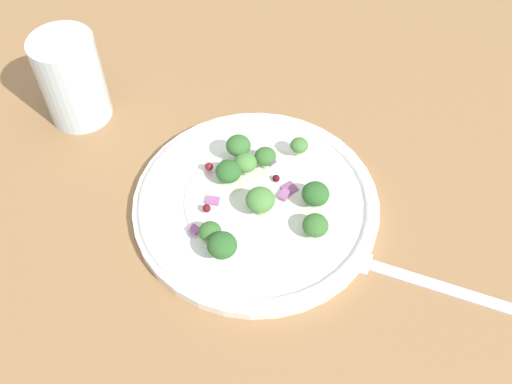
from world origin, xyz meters
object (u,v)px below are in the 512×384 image
at_px(broccoli_floret_1, 315,226).
at_px(broccoli_floret_2, 210,232).
at_px(broccoli_floret_0, 245,163).
at_px(fork, 416,279).
at_px(water_glass, 72,79).
at_px(plate, 256,203).

distance_m(broccoli_floret_1, broccoli_floret_2, 0.10).
height_order(broccoli_floret_0, fork, broccoli_floret_0).
distance_m(fork, water_glass, 0.43).
bearing_deg(water_glass, broccoli_floret_2, 110.50).
bearing_deg(broccoli_floret_2, fork, 149.51).
height_order(plate, fork, plate).
bearing_deg(plate, broccoli_floret_1, 123.82).
bearing_deg(broccoli_floret_1, broccoli_floret_0, -68.70).
distance_m(plate, fork, 0.18).
distance_m(broccoli_floret_1, water_glass, 0.32).
relative_size(plate, broccoli_floret_2, 11.44).
relative_size(fork, water_glass, 1.43).
bearing_deg(broccoli_floret_0, broccoli_floret_2, 48.65).
bearing_deg(broccoli_floret_2, broccoli_floret_1, 164.42).
xyz_separation_m(plate, water_glass, (0.15, -0.20, 0.04)).
bearing_deg(broccoli_floret_2, plate, -151.62).
distance_m(broccoli_floret_0, fork, 0.21).
xyz_separation_m(broccoli_floret_0, fork, (-0.11, 0.17, -0.03)).
relative_size(plate, broccoli_floret_1, 9.81).
bearing_deg(fork, plate, -49.44).
bearing_deg(plate, fork, 130.56).
height_order(plate, broccoli_floret_2, broccoli_floret_2).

